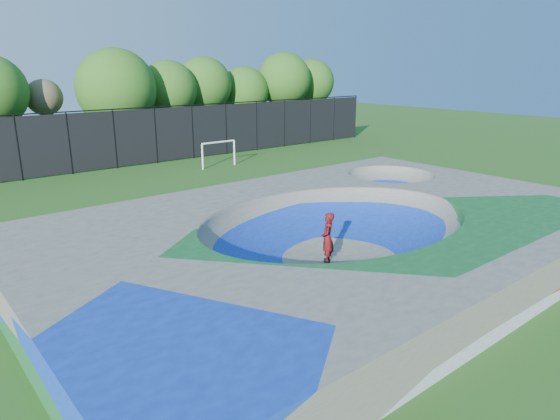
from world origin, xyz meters
The scene contains 7 objects.
ground centered at (0.00, 0.00, 0.00)m, with size 120.00×120.00×0.00m, color #235116.
skate_deck centered at (0.00, 0.00, 0.75)m, with size 22.00×14.00×1.50m, color gray.
skater centered at (-0.94, -0.45, 0.94)m, with size 0.69×0.45×1.89m, color red.
skateboard centered at (-0.94, -0.45, 0.03)m, with size 0.78×0.22×0.05m, color black.
soccer_goal centered at (5.68, 16.94, 1.24)m, with size 2.72×0.12×1.80m.
fence centered at (0.00, 21.00, 2.10)m, with size 48.09×0.09×4.04m.
treeline centered at (-0.37, 26.14, 5.08)m, with size 52.01×7.00×8.12m.
Camera 1 is at (-12.80, -12.22, 6.83)m, focal length 32.00 mm.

